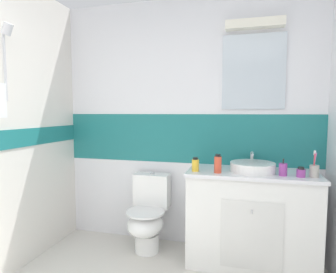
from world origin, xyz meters
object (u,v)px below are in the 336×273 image
object	(u,v)px
toilet	(148,215)
toothbrush_cup	(314,170)
soap_dispenser	(283,169)
lotion_bottle_short	(195,165)
hair_gel_jar	(301,172)
sink_basin	(253,167)
mouthwash_bottle	(218,164)

from	to	relation	value
toilet	toothbrush_cup	xyz separation A→B (m)	(1.45, -0.12, 0.55)
toilet	soap_dispenser	distance (m)	1.34
toilet	lotion_bottle_short	world-z (taller)	lotion_bottle_short
toothbrush_cup	hair_gel_jar	size ratio (longest dim) A/B	2.61
sink_basin	lotion_bottle_short	distance (m)	0.50
toilet	hair_gel_jar	distance (m)	1.46
sink_basin	toothbrush_cup	distance (m)	0.48
toothbrush_cup	mouthwash_bottle	size ratio (longest dim) A/B	1.33
sink_basin	toilet	world-z (taller)	sink_basin
lotion_bottle_short	hair_gel_jar	bearing A→B (deg)	-0.45
toilet	sink_basin	bearing A→B (deg)	-1.21
sink_basin	toilet	distance (m)	1.12
mouthwash_bottle	hair_gel_jar	distance (m)	0.66
lotion_bottle_short	mouthwash_bottle	distance (m)	0.20
sink_basin	mouthwash_bottle	distance (m)	0.32
toilet	lotion_bottle_short	bearing A→B (deg)	-15.06
toilet	soap_dispenser	size ratio (longest dim) A/B	5.27
mouthwash_bottle	hair_gel_jar	size ratio (longest dim) A/B	1.96
mouthwash_bottle	sink_basin	bearing A→B (deg)	23.92
soap_dispenser	lotion_bottle_short	distance (m)	0.72
sink_basin	lotion_bottle_short	size ratio (longest dim) A/B	3.47
lotion_bottle_short	toothbrush_cup	bearing A→B (deg)	0.70
mouthwash_bottle	lotion_bottle_short	bearing A→B (deg)	174.86
toilet	toothbrush_cup	world-z (taller)	toothbrush_cup
hair_gel_jar	soap_dispenser	bearing A→B (deg)	173.57
sink_basin	toothbrush_cup	bearing A→B (deg)	-11.98
soap_dispenser	mouthwash_bottle	world-z (taller)	mouthwash_bottle
toothbrush_cup	toilet	bearing A→B (deg)	175.25
toothbrush_cup	hair_gel_jar	world-z (taller)	toothbrush_cup
toilet	lotion_bottle_short	distance (m)	0.75
sink_basin	soap_dispenser	xyz separation A→B (m)	(0.24, -0.10, 0.01)
sink_basin	hair_gel_jar	xyz separation A→B (m)	(0.37, -0.12, -0.01)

